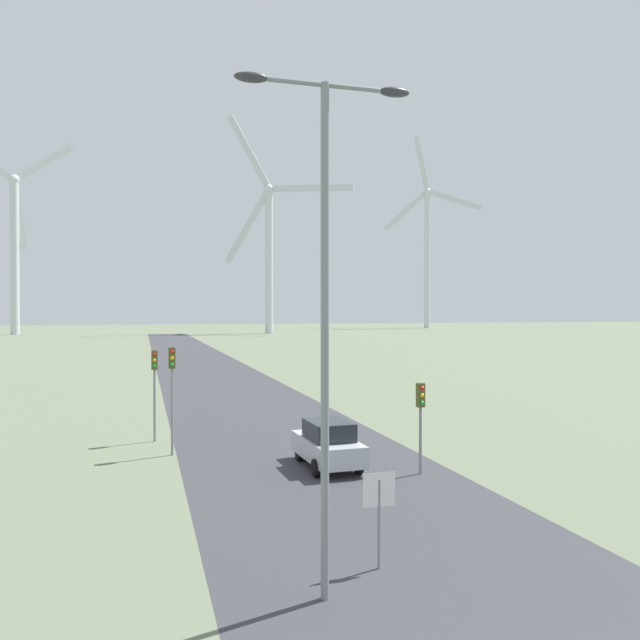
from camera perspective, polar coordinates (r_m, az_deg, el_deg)
road_surface at (r=55.10m, az=-9.24°, el=-5.56°), size 10.00×240.00×0.01m
streetlamp at (r=13.10m, az=0.45°, el=3.97°), size 3.81×0.32×10.91m
stop_sign_near at (r=15.36m, az=5.42°, el=-16.23°), size 0.81×0.07×2.28m
traffic_light_post_near_left at (r=27.11m, az=-13.38°, el=-5.06°), size 0.28×0.34×4.57m
traffic_light_post_near_right at (r=23.77m, az=9.19°, el=-7.88°), size 0.28×0.33×3.41m
traffic_light_post_mid_left at (r=30.19m, az=-14.90°, el=-4.88°), size 0.28×0.34×4.27m
car_approaching at (r=24.76m, az=0.74°, el=-11.27°), size 1.97×4.17×1.83m
wind_turbine_left at (r=184.46m, az=-26.15°, el=6.76°), size 30.73×12.15×52.74m
wind_turbine_center at (r=175.37m, az=-4.68°, el=7.27°), size 32.87×17.21×61.36m
wind_turbine_right at (r=236.88m, az=9.77°, el=6.83°), size 33.79×13.53×71.26m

